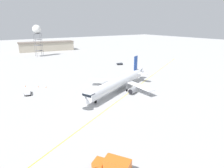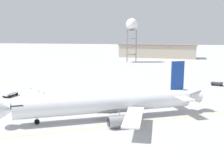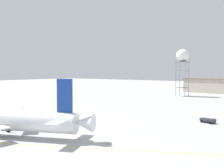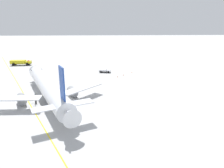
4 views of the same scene
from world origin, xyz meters
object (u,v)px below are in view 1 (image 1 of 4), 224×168
pushback_tug_truck (28,93)px  airliner_main (118,83)px  baggage_truck_truck (120,64)px  radar_tower (37,30)px  catering_truck_truck (114,165)px  safety_cone_far (26,86)px  safety_cone_near (46,87)px  safety_cone_mid (38,87)px

pushback_tug_truck → airliner_main: bearing=-103.3°
baggage_truck_truck → pushback_tug_truck: size_ratio=0.84×
baggage_truck_truck → pushback_tug_truck: pushback_tug_truck is taller
pushback_tug_truck → radar_tower: (91.49, -27.97, 20.29)m
catering_truck_truck → safety_cone_far: 64.12m
baggage_truck_truck → safety_cone_far: size_ratio=7.65×
airliner_main → baggage_truck_truck: (41.60, -31.40, -2.56)m
safety_cone_near → safety_cone_mid: (2.43, 2.63, 0.00)m
safety_cone_mid → safety_cone_far: (4.07, 4.41, 0.00)m
baggage_truck_truck → safety_cone_near: size_ratio=7.65×
safety_cone_mid → safety_cone_far: size_ratio=1.00×
safety_cone_mid → safety_cone_far: same height
baggage_truck_truck → safety_cone_mid: bearing=-144.9°
safety_cone_near → catering_truck_truck: bearing=176.0°
catering_truck_truck → pushback_tug_truck: (52.79, 4.36, -0.85)m
baggage_truck_truck → safety_cone_near: 58.41m
baggage_truck_truck → safety_cone_near: (-20.85, 54.56, -0.44)m
catering_truck_truck → safety_cone_far: size_ratio=13.28×
baggage_truck_truck → airliner_main: bearing=-109.8°
pushback_tug_truck → safety_cone_near: (4.75, -8.38, -0.53)m
airliner_main → safety_cone_mid: airliner_main is taller
radar_tower → safety_cone_mid: bearing=165.2°
pushback_tug_truck → safety_cone_near: 9.64m
catering_truck_truck → safety_cone_mid: bearing=-34.3°
radar_tower → safety_cone_far: 87.07m
catering_truck_truck → radar_tower: (144.28, -23.61, 19.44)m
baggage_truck_truck → safety_cone_mid: size_ratio=7.65×
pushback_tug_truck → radar_tower: size_ratio=0.20×
catering_truck_truck → safety_cone_far: (64.04, 3.03, -1.38)m
catering_truck_truck → pushback_tug_truck: 52.98m
safety_cone_near → safety_cone_far: size_ratio=1.00×
radar_tower → safety_cone_near: size_ratio=45.93×
catering_truck_truck → safety_cone_mid: size_ratio=13.28×
airliner_main → pushback_tug_truck: 35.45m
safety_cone_mid → safety_cone_near: bearing=-132.7°
safety_cone_near → safety_cone_mid: size_ratio=1.00×
safety_cone_near → airliner_main: bearing=-131.9°
catering_truck_truck → safety_cone_mid: 60.00m
safety_cone_near → safety_cone_far: bearing=47.3°
pushback_tug_truck → catering_truck_truck: bearing=-161.7°
pushback_tug_truck → safety_cone_far: pushback_tug_truck is taller
airliner_main → safety_cone_mid: size_ratio=77.10×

